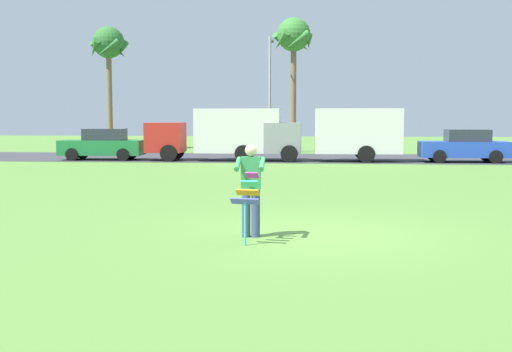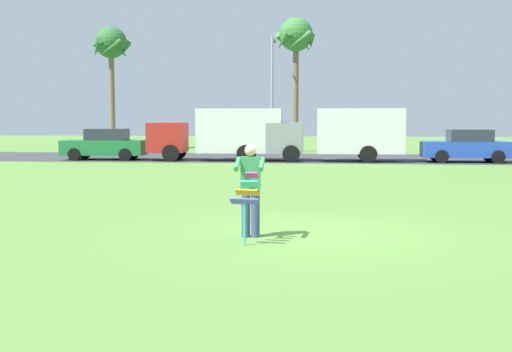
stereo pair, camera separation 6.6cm
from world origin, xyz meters
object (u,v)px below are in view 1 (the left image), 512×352
Objects in this scene: parked_truck_grey_van at (341,133)px; parked_car_blue at (465,146)px; streetlight_pole at (270,87)px; palm_tree_left_near at (109,48)px; person_kite_flyer at (251,186)px; parked_car_green at (103,145)px; parked_truck_red_cab at (222,133)px; palm_tree_right_near at (294,40)px; kite_held at (248,196)px.

parked_truck_grey_van is 1.60× the size of parked_car_blue.
parked_car_blue is 0.60× the size of streetlight_pole.
person_kite_flyer is at bearing -67.52° from palm_tree_left_near.
parked_car_green is 0.61× the size of streetlight_pole.
palm_tree_left_near is at bearing 145.95° from parked_truck_grey_van.
palm_tree_right_near is (3.27, 8.81, 5.57)m from parked_truck_red_cab.
parked_truck_grey_van reaches higher than parked_car_green.
palm_tree_right_near is at bearing -6.35° from palm_tree_left_near.
kite_held is 22.69m from parked_car_blue.
parked_car_green is at bearing -73.99° from palm_tree_left_near.
streetlight_pole is at bearing -126.35° from palm_tree_right_near.
parked_car_green is 11.17m from streetlight_pole.
parked_car_green is (-9.77, 20.48, -0.18)m from person_kite_flyer.
palm_tree_right_near is (-8.69, 8.81, 6.21)m from parked_car_blue.
parked_truck_grey_van is at bearing -59.95° from streetlight_pole.
parked_truck_grey_van is at bearing -180.00° from parked_car_blue.
palm_tree_left_near is at bearing 131.79° from parked_truck_red_cab.
person_kite_flyer is 0.26× the size of parked_truck_grey_van.
palm_tree_right_near is 1.20× the size of streetlight_pole.
kite_held is at bearing -80.34° from parked_truck_red_cab.
kite_held is 0.15× the size of palm_tree_right_near.
parked_truck_red_cab reaches higher than kite_held.
parked_car_green is at bearing 115.50° from person_kite_flyer.
streetlight_pole is at bearing 120.05° from parked_truck_grey_van.
person_kite_flyer is 0.25× the size of streetlight_pole.
parked_car_green is 0.63× the size of parked_truck_red_cab.
parked_car_green reaches higher than kite_held.
palm_tree_right_near reaches higher than parked_car_green.
parked_truck_red_cab is at bearing 99.66° from kite_held.
streetlight_pole is (8.11, 6.98, 3.22)m from parked_car_green.
parked_truck_red_cab reaches higher than person_kite_flyer.
palm_tree_left_near reaches higher than parked_car_blue.
streetlight_pole is (-1.34, -1.83, -2.98)m from palm_tree_right_near.
kite_held is 30.52m from palm_tree_right_near.
person_kite_flyer is at bearing 90.51° from kite_held.
parked_truck_grey_van is (12.14, -0.00, 0.64)m from parked_car_green.
parked_car_green is 0.63× the size of parked_truck_grey_van.
parked_truck_red_cab is 14.68m from palm_tree_left_near.
kite_held is at bearing -65.15° from parked_car_green.
parked_truck_red_cab is 10.92m from palm_tree_right_near.
palm_tree_right_near is (-2.69, 8.81, 5.57)m from parked_truck_grey_van.
palm_tree_left_near is (-2.92, 10.18, 6.02)m from parked_car_green.
person_kite_flyer reaches higher than parked_car_green.
parked_car_blue is (8.37, 20.47, -0.18)m from person_kite_flyer.
streetlight_pole is (-1.66, 27.45, 3.05)m from person_kite_flyer.
streetlight_pole reaches higher than parked_car_green.
parked_truck_grey_van is 8.47m from streetlight_pole.
streetlight_pole is (11.03, -3.20, -2.80)m from palm_tree_left_near.
streetlight_pole is (-10.03, 6.98, 3.22)m from parked_car_blue.
kite_held is 0.18× the size of streetlight_pole.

